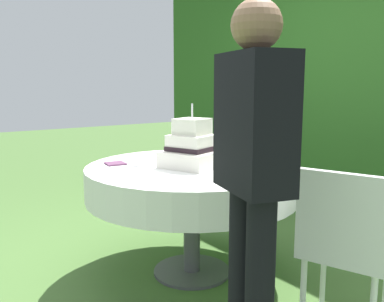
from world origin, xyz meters
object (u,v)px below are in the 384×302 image
cake_table (192,181)px  wedding_cake (193,148)px  serving_plate_far (234,182)px  standing_person (253,171)px  garden_chair (344,241)px  napkin_stack (115,164)px  serving_plate_near (143,164)px

cake_table → wedding_cake: wedding_cake is taller
serving_plate_far → standing_person: standing_person is taller
wedding_cake → garden_chair: wedding_cake is taller
standing_person → napkin_stack: bearing=178.6°
cake_table → serving_plate_near: 0.34m
garden_chair → napkin_stack: bearing=-160.8°
serving_plate_far → cake_table: bearing=167.7°
serving_plate_near → napkin_stack: bearing=-137.4°
serving_plate_near → garden_chair: size_ratio=0.15×
serving_plate_near → garden_chair: (1.27, 0.36, -0.22)m
wedding_cake → napkin_stack: wedding_cake is taller
serving_plate_near → cake_table: bearing=53.2°
wedding_cake → serving_plate_near: size_ratio=3.11×
cake_table → standing_person: standing_person is taller
serving_plate_near → serving_plate_far: (0.73, 0.14, 0.00)m
wedding_cake → garden_chair: 1.09m
napkin_stack → garden_chair: garden_chair is taller
standing_person → wedding_cake: bearing=157.0°
wedding_cake → standing_person: standing_person is taller
serving_plate_far → napkin_stack: size_ratio=1.02×
serving_plate_far → garden_chair: (0.54, 0.22, -0.22)m
cake_table → garden_chair: (1.08, 0.10, -0.10)m
cake_table → wedding_cake: size_ratio=3.32×
cake_table → standing_person: (0.98, -0.42, 0.29)m
napkin_stack → garden_chair: bearing=19.2°
cake_table → standing_person: 1.11m
serving_plate_far → garden_chair: size_ratio=0.14×
cake_table → napkin_stack: size_ratio=11.24×
serving_plate_far → garden_chair: bearing=22.0°
cake_table → wedding_cake: bearing=-29.8°
serving_plate_near → garden_chair: garden_chair is taller
serving_plate_near → serving_plate_far: 0.74m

